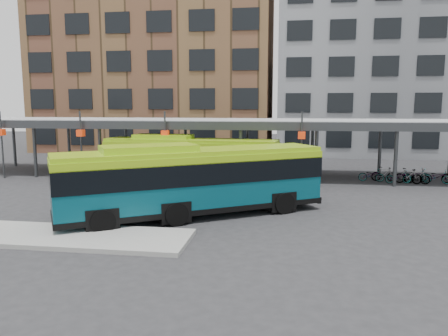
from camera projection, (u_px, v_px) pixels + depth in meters
ground at (171, 222)px, 19.69m from camera, size 120.00×120.00×0.00m
boarding_island at (18, 234)px, 17.55m from camera, size 14.00×3.00×0.18m
canopy at (216, 123)px, 31.73m from camera, size 40.00×6.53×4.80m
building_brick at (159, 55)px, 50.87m from camera, size 26.00×14.00×22.00m
building_grey at (391, 60)px, 47.22m from camera, size 24.00×14.00×20.00m
bus_front at (192, 179)px, 20.43m from camera, size 12.09×8.89×3.47m
bus_rear at (190, 158)px, 29.38m from camera, size 11.91×3.63×3.23m
bike_rack at (411, 176)px, 29.41m from camera, size 7.12×1.65×1.04m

